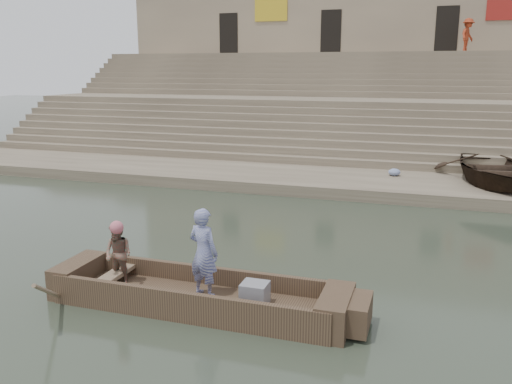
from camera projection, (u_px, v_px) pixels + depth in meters
The scene contains 14 objects.
ground at pixel (225, 254), 12.58m from camera, with size 120.00×120.00×0.00m, color #242F23.
lower_landing at pixel (302, 180), 19.94m from camera, with size 32.00×4.00×0.40m, color gray.
mid_landing at pixel (337, 127), 26.61m from camera, with size 32.00×3.00×2.80m, color gray.
upper_landing at pixel (357, 96), 32.82m from camera, with size 32.00×3.00×5.20m, color gray.
ghat_steps at pixel (342, 116), 28.09m from camera, with size 32.00×11.00×5.20m.
building_wall at pixel (366, 48), 35.83m from camera, with size 32.00×5.07×11.20m.
main_rowboat at pixel (197, 301), 9.75m from camera, with size 5.00×1.30×0.22m, color brown.
rowboat_trim at pixel (207, 293), 9.63m from camera, with size 6.04×2.63×1.86m.
standing_man at pixel (204, 253), 9.56m from camera, with size 0.61×0.40×1.66m, color navy.
rowing_man at pixel (118, 254), 10.15m from camera, with size 0.58×0.45×1.19m, color #27765A.
television at pixel (254, 294), 9.34m from camera, with size 0.46×0.42×0.40m.
beached_rowboat at pixel (495, 168), 18.30m from camera, with size 3.56×4.99×1.03m, color #2D2116.
pedestrian at pixel (468, 35), 30.42m from camera, with size 1.21×0.69×1.87m, color #9B331A.
cloth_bundles at pixel (442, 176), 18.88m from camera, with size 3.77×1.01×0.26m.
Camera 1 is at (4.40, -11.10, 4.29)m, focal length 37.24 mm.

